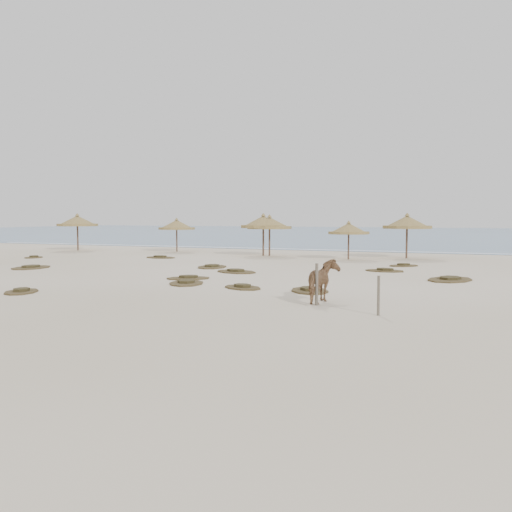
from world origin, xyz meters
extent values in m
plane|color=beige|center=(0.00, 0.00, 0.00)|extent=(160.00, 160.00, 0.00)
cube|color=#2D5B88|center=(0.00, 75.00, 0.00)|extent=(200.00, 100.00, 0.01)
cube|color=white|center=(0.00, 26.00, 0.00)|extent=(70.00, 0.60, 0.01)
cylinder|color=brown|center=(-18.99, 17.91, 1.14)|extent=(0.13, 0.13, 2.28)
cylinder|color=olive|center=(-18.99, 17.91, 2.08)|extent=(3.35, 3.35, 0.20)
cone|color=olive|center=(-18.99, 17.91, 2.44)|extent=(3.24, 3.24, 0.81)
cone|color=olive|center=(-18.99, 17.91, 2.93)|extent=(0.39, 0.39, 0.24)
cylinder|color=brown|center=(-10.71, 19.60, 1.00)|extent=(0.11, 0.11, 2.00)
cylinder|color=olive|center=(-10.71, 19.60, 1.83)|extent=(3.49, 3.49, 0.17)
cone|color=olive|center=(-10.71, 19.60, 2.14)|extent=(3.37, 3.37, 0.71)
cone|color=olive|center=(-10.71, 19.60, 2.57)|extent=(0.34, 0.34, 0.21)
cylinder|color=brown|center=(-2.74, 18.01, 1.13)|extent=(0.13, 0.13, 2.26)
cylinder|color=olive|center=(-2.74, 18.01, 2.06)|extent=(3.27, 3.27, 0.19)
cone|color=olive|center=(-2.74, 18.01, 2.42)|extent=(3.16, 3.16, 0.81)
cone|color=olive|center=(-2.74, 18.01, 2.90)|extent=(0.39, 0.39, 0.24)
cylinder|color=brown|center=(-2.27, 18.00, 1.09)|extent=(0.12, 0.12, 2.18)
cylinder|color=olive|center=(-2.27, 18.00, 2.00)|extent=(3.67, 3.67, 0.19)
cone|color=olive|center=(-2.27, 18.00, 2.34)|extent=(3.54, 3.54, 0.78)
cone|color=olive|center=(-2.27, 18.00, 2.81)|extent=(0.37, 0.37, 0.23)
cylinder|color=brown|center=(3.62, 16.95, 0.94)|extent=(0.11, 0.11, 1.88)
cylinder|color=olive|center=(3.62, 16.95, 1.72)|extent=(3.12, 3.12, 0.16)
cone|color=olive|center=(3.62, 16.95, 2.01)|extent=(3.01, 3.01, 0.67)
cone|color=olive|center=(3.62, 16.95, 2.41)|extent=(0.32, 0.32, 0.20)
cylinder|color=brown|center=(6.97, 19.30, 1.13)|extent=(0.13, 0.13, 2.26)
cylinder|color=olive|center=(6.97, 19.30, 2.07)|extent=(3.74, 3.74, 0.19)
cone|color=olive|center=(6.97, 19.30, 2.42)|extent=(3.62, 3.62, 0.81)
cone|color=olive|center=(6.97, 19.30, 2.91)|extent=(0.39, 0.39, 0.24)
imported|color=brown|center=(7.24, -1.67, 0.70)|extent=(0.75, 1.65, 1.40)
cylinder|color=#6A604F|center=(7.19, -2.24, 0.66)|extent=(0.12, 0.12, 1.32)
cylinder|color=#6A604F|center=(9.31, -3.32, 0.56)|extent=(0.10, 0.10, 1.12)
camera|label=1|loc=(12.23, -19.29, 2.79)|focal=40.00mm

